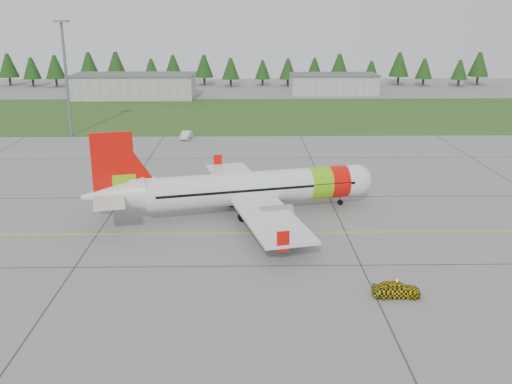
{
  "coord_description": "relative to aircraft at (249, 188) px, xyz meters",
  "views": [
    {
      "loc": [
        -0.06,
        -45.67,
        20.77
      ],
      "look_at": [
        1.0,
        11.48,
        3.26
      ],
      "focal_mm": 40.0,
      "sensor_mm": 36.0,
      "label": 1
    }
  ],
  "objects": [
    {
      "name": "ground",
      "position": [
        -0.24,
        -14.29,
        -2.82
      ],
      "size": [
        320.0,
        320.0,
        0.0
      ],
      "primitive_type": "plane",
      "color": "gray",
      "rests_on": "ground"
    },
    {
      "name": "grass_strip",
      "position": [
        -0.24,
        67.71,
        -2.81
      ],
      "size": [
        320.0,
        50.0,
        0.03
      ],
      "primitive_type": "cube",
      "color": "#30561E",
      "rests_on": "ground"
    },
    {
      "name": "taxi_guideline",
      "position": [
        -0.24,
        -6.29,
        -2.81
      ],
      "size": [
        120.0,
        0.25,
        0.02
      ],
      "primitive_type": "cube",
      "color": "gold",
      "rests_on": "ground"
    },
    {
      "name": "treeline",
      "position": [
        -0.24,
        123.71,
        2.18
      ],
      "size": [
        160.0,
        8.0,
        10.0
      ],
      "primitive_type": null,
      "color": "#1C3F14",
      "rests_on": "ground"
    },
    {
      "name": "floodlight_mast",
      "position": [
        -32.24,
        43.71,
        7.18
      ],
      "size": [
        0.5,
        0.5,
        20.0
      ],
      "primitive_type": "cylinder",
      "color": "slate",
      "rests_on": "ground"
    },
    {
      "name": "follow_me_car",
      "position": [
        11.34,
        -20.14,
        -0.97
      ],
      "size": [
        1.3,
        1.52,
        3.71
      ],
      "primitive_type": "imported",
      "rotation": [
        0.0,
        0.0,
        1.55
      ],
      "color": "yellow",
      "rests_on": "ground"
    },
    {
      "name": "hangar_west",
      "position": [
        -30.24,
        95.71,
        0.18
      ],
      "size": [
        32.0,
        14.0,
        6.0
      ],
      "primitive_type": "cube",
      "color": "#A8A8A3",
      "rests_on": "ground"
    },
    {
      "name": "aircraft",
      "position": [
        0.0,
        0.0,
        0.0
      ],
      "size": [
        31.82,
        29.9,
        9.78
      ],
      "rotation": [
        0.0,
        0.0,
        0.24
      ],
      "color": "silver",
      "rests_on": "ground"
    },
    {
      "name": "hangar_east",
      "position": [
        24.76,
        103.71,
        -0.22
      ],
      "size": [
        24.0,
        12.0,
        5.2
      ],
      "primitive_type": "cube",
      "color": "#A8A8A3",
      "rests_on": "ground"
    },
    {
      "name": "service_van",
      "position": [
        -10.9,
        40.45,
        -0.66
      ],
      "size": [
        1.71,
        1.64,
        4.33
      ],
      "primitive_type": "imported",
      "rotation": [
        0.0,
        0.0,
        -0.15
      ],
      "color": "silver",
      "rests_on": "ground"
    }
  ]
}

